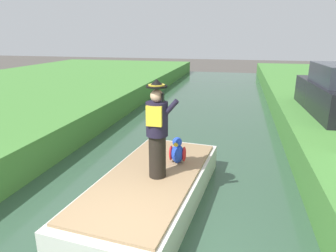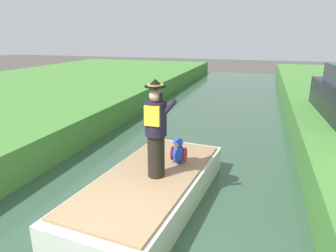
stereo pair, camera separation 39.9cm
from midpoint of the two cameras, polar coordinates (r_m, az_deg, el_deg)
boat at (r=6.01m, az=-1.40°, el=-11.82°), size 2.19×4.35×0.61m
person_pirate at (r=5.46m, az=-0.21°, el=-0.72°), size 0.61×0.42×1.85m
parrot_plush at (r=6.29m, az=3.83°, el=-4.94°), size 0.36×0.35×0.57m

